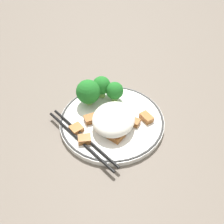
% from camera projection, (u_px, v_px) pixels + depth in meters
% --- Properties ---
extents(ground_plane, '(3.00, 3.00, 0.00)m').
position_uv_depth(ground_plane, '(112.00, 122.00, 0.50)').
color(ground_plane, '#665B51').
extents(plate, '(0.24, 0.24, 0.01)m').
position_uv_depth(plate, '(112.00, 120.00, 0.50)').
color(plate, white).
rests_on(plate, ground_plane).
extents(rice_mound, '(0.10, 0.09, 0.04)m').
position_uv_depth(rice_mound, '(114.00, 119.00, 0.46)').
color(rice_mound, white).
rests_on(rice_mound, plate).
extents(broccoli_back_left, '(0.04, 0.04, 0.05)m').
position_uv_depth(broccoli_back_left, '(115.00, 91.00, 0.52)').
color(broccoli_back_left, '#7FB756').
rests_on(broccoli_back_left, plate).
extents(broccoli_back_center, '(0.04, 0.04, 0.06)m').
position_uv_depth(broccoli_back_center, '(102.00, 86.00, 0.53)').
color(broccoli_back_center, '#7FB756').
rests_on(broccoli_back_center, plate).
extents(broccoli_back_right, '(0.06, 0.06, 0.06)m').
position_uv_depth(broccoli_back_right, '(88.00, 92.00, 0.51)').
color(broccoli_back_right, '#7FB756').
rests_on(broccoli_back_right, plate).
extents(meat_near_front, '(0.04, 0.04, 0.01)m').
position_uv_depth(meat_near_front, '(116.00, 135.00, 0.45)').
color(meat_near_front, brown).
rests_on(meat_near_front, plate).
extents(meat_near_left, '(0.03, 0.03, 0.01)m').
position_uv_depth(meat_near_left, '(85.00, 139.00, 0.44)').
color(meat_near_left, brown).
rests_on(meat_near_left, plate).
extents(meat_near_right, '(0.04, 0.04, 0.01)m').
position_uv_depth(meat_near_right, '(93.00, 118.00, 0.49)').
color(meat_near_right, brown).
rests_on(meat_near_right, plate).
extents(meat_near_back, '(0.03, 0.04, 0.01)m').
position_uv_depth(meat_near_back, '(132.00, 120.00, 0.48)').
color(meat_near_back, brown).
rests_on(meat_near_back, plate).
extents(meat_on_rice_edge, '(0.03, 0.04, 0.01)m').
position_uv_depth(meat_on_rice_edge, '(146.00, 117.00, 0.49)').
color(meat_on_rice_edge, '#995B28').
rests_on(meat_on_rice_edge, plate).
extents(meat_mid_left, '(0.03, 0.02, 0.01)m').
position_uv_depth(meat_mid_left, '(106.00, 111.00, 0.50)').
color(meat_mid_left, '#9E6633').
rests_on(meat_mid_left, plate).
extents(meat_mid_right, '(0.03, 0.03, 0.01)m').
position_uv_depth(meat_mid_right, '(76.00, 129.00, 0.47)').
color(meat_mid_right, '#995B28').
rests_on(meat_mid_right, plate).
extents(chopsticks, '(0.11, 0.19, 0.01)m').
position_uv_depth(chopsticks, '(81.00, 138.00, 0.45)').
color(chopsticks, black).
rests_on(chopsticks, plate).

